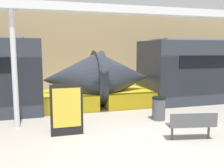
{
  "coord_description": "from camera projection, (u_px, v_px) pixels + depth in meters",
  "views": [
    {
      "loc": [
        -2.54,
        -5.65,
        2.69
      ],
      "look_at": [
        0.04,
        3.17,
        1.4
      ],
      "focal_mm": 40.0,
      "sensor_mm": 36.0,
      "label": 1
    }
  ],
  "objects": [
    {
      "name": "poster_board",
      "position": [
        67.0,
        110.0,
        7.73
      ],
      "size": [
        1.01,
        0.07,
        1.62
      ],
      "color": "black",
      "rests_on": "ground_plane"
    },
    {
      "name": "station_wall",
      "position": [
        78.0,
        52.0,
        16.73
      ],
      "size": [
        56.0,
        0.2,
        5.0
      ],
      "primitive_type": "cube",
      "color": "tan",
      "rests_on": "ground_plane"
    },
    {
      "name": "ground_plane",
      "position": [
        145.0,
        154.0,
        6.45
      ],
      "size": [
        60.0,
        60.0,
        0.0
      ],
      "primitive_type": "plane",
      "color": "#A8A093"
    },
    {
      "name": "trash_bin",
      "position": [
        159.0,
        108.0,
        9.52
      ],
      "size": [
        0.52,
        0.52,
        0.88
      ],
      "color": "#4C4F54",
      "rests_on": "ground_plane"
    },
    {
      "name": "canopy_beam",
      "position": [
        11.0,
        5.0,
        8.1
      ],
      "size": [
        28.0,
        0.6,
        0.28
      ],
      "primitive_type": "cube",
      "color": "silver",
      "rests_on": "support_column_near"
    },
    {
      "name": "support_column_near",
      "position": [
        14.0,
        70.0,
        8.39
      ],
      "size": [
        0.18,
        0.18,
        3.97
      ],
      "primitive_type": "cylinder",
      "color": "silver",
      "rests_on": "ground_plane"
    },
    {
      "name": "bench_near",
      "position": [
        192.0,
        124.0,
        7.38
      ],
      "size": [
        1.48,
        0.7,
        0.84
      ],
      "rotation": [
        0.0,
        0.0,
        -0.19
      ],
      "color": "#4C4F54",
      "rests_on": "ground_plane"
    }
  ]
}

